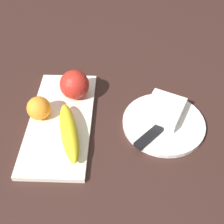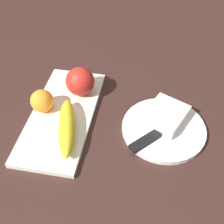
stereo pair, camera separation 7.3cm
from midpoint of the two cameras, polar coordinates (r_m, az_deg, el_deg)
The scene contains 8 objects.
ground_plane at distance 0.78m, azimuth -10.18°, elevation -2.45°, with size 2.40×2.40×0.00m, color #341F1A.
fruit_tray at distance 0.78m, azimuth -7.28°, elevation -0.72°, with size 0.37×0.17×0.01m, color white.
apple at distance 0.81m, azimuth -3.84°, elevation 6.05°, with size 0.08×0.08×0.08m, color red.
banana at distance 0.72m, azimuth -6.18°, elevation -3.11°, with size 0.19×0.04×0.04m, color yellow.
orange_near_apple at distance 0.78m, azimuth -11.28°, elevation 2.07°, with size 0.06×0.06×0.06m, color orange.
dinner_plate at distance 0.77m, azimuth 13.06°, elevation -3.42°, with size 0.22×0.22×0.01m, color white.
folded_napkin at distance 0.77m, azimuth 13.37°, elevation -0.81°, with size 0.11×0.10×0.03m, color white.
knife at distance 0.72m, azimuth 10.56°, elevation -5.36°, with size 0.15×0.14×0.01m.
Camera 2 is at (-0.47, -0.26, 0.58)m, focal length 45.51 mm.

